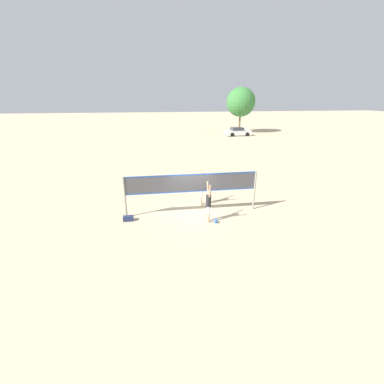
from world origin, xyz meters
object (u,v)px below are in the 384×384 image
object	(u,v)px
volleyball	(216,221)
gear_bag	(128,218)
player_blocker	(201,187)
parked_car_near	(238,132)
volleyball_net	(192,186)
tree_left_cluster	(241,102)
player_spiker	(209,202)

from	to	relation	value
volleyball	gear_bag	world-z (taller)	gear_bag
player_blocker	parked_car_near	size ratio (longest dim) A/B	0.52
parked_car_near	volleyball	bearing A→B (deg)	-112.11
volleyball_net	gear_bag	bearing A→B (deg)	-172.41
tree_left_cluster	volleyball	bearing A→B (deg)	-110.27
gear_bag	parked_car_near	xyz separation A→B (m)	(16.08, 30.10, 0.50)
volleyball	parked_car_near	distance (m)	33.11
player_blocker	tree_left_cluster	bearing A→B (deg)	157.76
player_spiker	volleyball	xyz separation A→B (m)	(0.37, -0.23, -1.06)
player_blocker	volleyball_net	bearing A→B (deg)	-33.81
volleyball_net	player_spiker	xyz separation A→B (m)	(0.70, -1.23, -0.52)
volleyball_net	player_blocker	size ratio (longest dim) A/B	3.36
parked_car_near	tree_left_cluster	bearing A→B (deg)	66.63
tree_left_cluster	volleyball_net	bearing A→B (deg)	-112.66
player_spiker	gear_bag	distance (m)	4.50
volleyball	gear_bag	xyz separation A→B (m)	(-4.69, 0.98, 0.02)
volleyball	gear_bag	bearing A→B (deg)	168.15
player_blocker	gear_bag	distance (m)	4.76
volleyball_net	player_spiker	bearing A→B (deg)	-60.37
player_spiker	parked_car_near	distance (m)	33.02
volleyball_net	volleyball	bearing A→B (deg)	-53.74
volleyball	tree_left_cluster	distance (m)	37.63
player_spiker	tree_left_cluster	size ratio (longest dim) A/B	0.28
volleyball_net	tree_left_cluster	distance (m)	36.47
volleyball_net	player_spiker	distance (m)	1.51
volleyball_net	gear_bag	xyz separation A→B (m)	(-3.61, -0.48, -1.55)
volleyball	tree_left_cluster	world-z (taller)	tree_left_cluster
player_spiker	parked_car_near	size ratio (longest dim) A/B	0.51
gear_bag	tree_left_cluster	size ratio (longest dim) A/B	0.07
volleyball_net	tree_left_cluster	bearing A→B (deg)	67.34
player_spiker	player_blocker	size ratio (longest dim) A/B	0.98
player_spiker	gear_bag	xyz separation A→B (m)	(-4.31, 0.75, -1.04)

